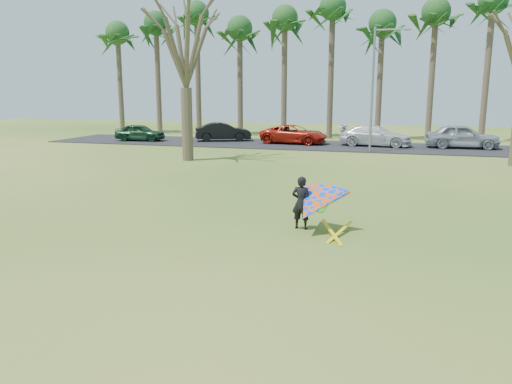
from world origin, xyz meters
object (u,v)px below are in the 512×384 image
(streetlight, at_px, (375,84))
(car_1, at_px, (223,132))
(car_2, at_px, (294,134))
(car_4, at_px, (462,136))
(car_0, at_px, (140,132))
(bare_tree_left, at_px, (185,38))
(kite_flyer, at_px, (314,204))
(car_3, at_px, (375,136))

(streetlight, distance_m, car_1, 13.06)
(car_2, distance_m, car_4, 11.95)
(car_0, distance_m, car_2, 12.40)
(bare_tree_left, height_order, car_2, bare_tree_left)
(kite_flyer, bearing_deg, streetlight, 88.73)
(car_2, relative_size, kite_flyer, 2.12)
(car_1, xyz_separation_m, kite_flyer, (11.49, -23.76, 0.05))
(bare_tree_left, height_order, kite_flyer, bare_tree_left)
(bare_tree_left, distance_m, car_1, 12.57)
(car_4, bearing_deg, car_0, 92.87)
(car_3, bearing_deg, kite_flyer, -174.78)
(car_2, xyz_separation_m, car_3, (6.03, 0.00, 0.04))
(streetlight, distance_m, car_3, 5.04)
(car_0, relative_size, kite_flyer, 1.65)
(streetlight, relative_size, kite_flyer, 3.35)
(bare_tree_left, relative_size, car_3, 1.89)
(streetlight, relative_size, car_4, 1.62)
(streetlight, height_order, kite_flyer, streetlight)
(kite_flyer, bearing_deg, car_2, 103.48)
(car_1, relative_size, kite_flyer, 1.85)
(car_1, height_order, car_3, car_3)
(streetlight, bearing_deg, car_3, 90.32)
(streetlight, height_order, car_4, streetlight)
(car_0, height_order, kite_flyer, kite_flyer)
(car_0, distance_m, car_3, 18.40)
(bare_tree_left, relative_size, kite_flyer, 4.06)
(bare_tree_left, xyz_separation_m, car_0, (-8.21, 9.09, -6.18))
(bare_tree_left, distance_m, streetlight, 12.58)
(bare_tree_left, height_order, car_0, bare_tree_left)
(car_0, height_order, car_4, car_4)
(streetlight, relative_size, car_2, 1.58)
(car_2, height_order, kite_flyer, kite_flyer)
(streetlight, bearing_deg, bare_tree_left, -145.43)
(car_0, bearing_deg, bare_tree_left, -144.39)
(bare_tree_left, xyz_separation_m, car_2, (4.11, 10.47, -6.15))
(streetlight, distance_m, kite_flyer, 20.26)
(car_1, distance_m, car_4, 17.82)
(car_0, bearing_deg, car_4, -92.50)
(car_1, height_order, car_2, car_1)
(car_1, distance_m, car_3, 11.92)
(car_1, distance_m, kite_flyer, 26.39)
(car_2, relative_size, car_4, 1.03)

